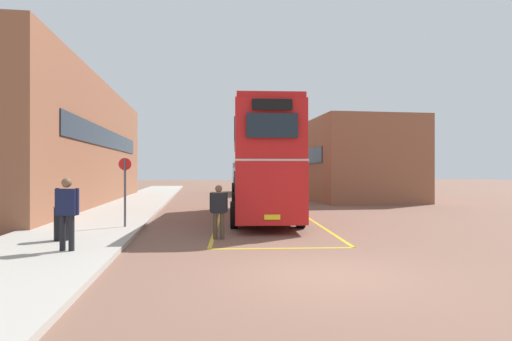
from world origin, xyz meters
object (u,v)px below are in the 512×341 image
pedestrian_boarding (219,208)px  pedestrian_waiting_near (67,208)px  double_decker_bus (262,162)px  single_deck_bus (248,176)px  litter_bin (62,223)px  bus_stop_sign (125,185)px

pedestrian_boarding → pedestrian_waiting_near: 4.34m
double_decker_bus → single_deck_bus: double_decker_bus is taller
pedestrian_boarding → litter_bin: (-4.50, -0.35, -0.34)m
pedestrian_waiting_near → litter_bin: (-0.64, 1.62, -0.57)m
double_decker_bus → single_deck_bus: 19.44m
litter_bin → bus_stop_sign: (1.29, 2.61, 0.99)m
double_decker_bus → pedestrian_boarding: size_ratio=6.10×
double_decker_bus → single_deck_bus: size_ratio=1.14×
single_deck_bus → pedestrian_boarding: size_ratio=5.33×
single_deck_bus → bus_stop_sign: (-7.15, -22.36, -0.01)m
single_deck_bus → litter_bin: bearing=-108.7°
pedestrian_boarding → pedestrian_waiting_near: bearing=-153.0°
double_decker_bus → single_deck_bus: (1.74, 19.34, -0.87)m
pedestrian_boarding → pedestrian_waiting_near: (-3.87, -1.97, 0.23)m
single_deck_bus → bus_stop_sign: 23.48m
double_decker_bus → bus_stop_sign: double_decker_bus is taller
double_decker_bus → pedestrian_waiting_near: double_decker_bus is taller
litter_bin → bus_stop_sign: 3.08m
pedestrian_boarding → bus_stop_sign: 3.99m
single_deck_bus → litter_bin: size_ratio=9.11×
double_decker_bus → pedestrian_boarding: (-2.20, -5.29, -1.54)m
pedestrian_boarding → pedestrian_waiting_near: pedestrian_waiting_near is taller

